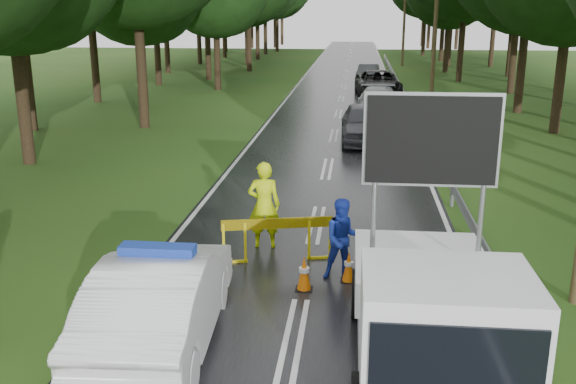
# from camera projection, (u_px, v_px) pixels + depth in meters

# --- Properties ---
(ground) EXTENTS (160.00, 160.00, 0.00)m
(ground) POSITION_uv_depth(u_px,v_px,m) (293.00, 340.00, 10.83)
(ground) COLOR #1D4714
(ground) RESTS_ON ground
(road) EXTENTS (7.00, 140.00, 0.02)m
(road) POSITION_uv_depth(u_px,v_px,m) (341.00, 99.00, 39.49)
(road) COLOR black
(road) RESTS_ON ground
(guardrail) EXTENTS (0.12, 60.06, 0.70)m
(guardrail) POSITION_uv_depth(u_px,v_px,m) (403.00, 91.00, 38.65)
(guardrail) COLOR gray
(guardrail) RESTS_ON ground
(utility_pole_mid) EXTENTS (1.40, 0.24, 10.00)m
(utility_pole_mid) POSITION_uv_depth(u_px,v_px,m) (436.00, 14.00, 35.65)
(utility_pole_mid) COLOR #4F3D24
(utility_pole_mid) RESTS_ON ground
(utility_pole_far) EXTENTS (1.40, 0.24, 10.00)m
(utility_pole_far) POSITION_uv_depth(u_px,v_px,m) (405.00, 12.00, 60.50)
(utility_pole_far) COLOR #4F3D24
(utility_pole_far) RESTS_ON ground
(police_sedan) EXTENTS (1.99, 4.97, 1.77)m
(police_sedan) POSITION_uv_depth(u_px,v_px,m) (161.00, 300.00, 10.44)
(police_sedan) COLOR white
(police_sedan) RESTS_ON ground
(work_truck) EXTENTS (2.36, 5.18, 4.11)m
(work_truck) POSITION_uv_depth(u_px,v_px,m) (432.00, 313.00, 9.36)
(work_truck) COLOR gray
(work_truck) RESTS_ON ground
(barrier) EXTENTS (2.39, 0.61, 1.01)m
(barrier) POSITION_uv_depth(u_px,v_px,m) (277.00, 229.00, 13.96)
(barrier) COLOR #D8C30B
(barrier) RESTS_ON ground
(officer) EXTENTS (0.79, 0.56, 2.05)m
(officer) POSITION_uv_depth(u_px,v_px,m) (264.00, 205.00, 14.76)
(officer) COLOR #D3F10D
(officer) RESTS_ON ground
(civilian) EXTENTS (0.95, 0.81, 1.71)m
(civilian) POSITION_uv_depth(u_px,v_px,m) (344.00, 239.00, 13.08)
(civilian) COLOR #1A31AA
(civilian) RESTS_ON ground
(queue_car_first) EXTENTS (2.05, 4.79, 1.61)m
(queue_car_first) POSITION_uv_depth(u_px,v_px,m) (364.00, 123.00, 26.52)
(queue_car_first) COLOR #414248
(queue_car_first) RESTS_ON ground
(queue_car_second) EXTENTS (2.18, 5.29, 1.53)m
(queue_car_second) POSITION_uv_depth(u_px,v_px,m) (379.00, 104.00, 32.18)
(queue_car_second) COLOR #9CA0A4
(queue_car_second) RESTS_ON ground
(queue_car_third) EXTENTS (3.01, 5.94, 1.61)m
(queue_car_third) POSITION_uv_depth(u_px,v_px,m) (378.00, 84.00, 40.38)
(queue_car_third) COLOR black
(queue_car_third) RESTS_ON ground
(queue_car_fourth) EXTENTS (1.87, 4.10, 1.31)m
(queue_car_fourth) POSITION_uv_depth(u_px,v_px,m) (368.00, 73.00, 48.48)
(queue_car_fourth) COLOR #414549
(queue_car_fourth) RESTS_ON ground
(cone_center) EXTENTS (0.34, 0.34, 0.72)m
(cone_center) POSITION_uv_depth(u_px,v_px,m) (304.00, 274.00, 12.64)
(cone_center) COLOR black
(cone_center) RESTS_ON ground
(cone_far) EXTENTS (0.31, 0.31, 0.67)m
(cone_far) POSITION_uv_depth(u_px,v_px,m) (349.00, 267.00, 13.04)
(cone_far) COLOR black
(cone_far) RESTS_ON ground
(cone_left_mid) EXTENTS (0.36, 0.36, 0.77)m
(cone_left_mid) POSITION_uv_depth(u_px,v_px,m) (194.00, 286.00, 12.05)
(cone_left_mid) COLOR black
(cone_left_mid) RESTS_ON ground
(cone_right) EXTENTS (0.37, 0.37, 0.78)m
(cone_right) POSITION_uv_depth(u_px,v_px,m) (488.00, 291.00, 11.80)
(cone_right) COLOR black
(cone_right) RESTS_ON ground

